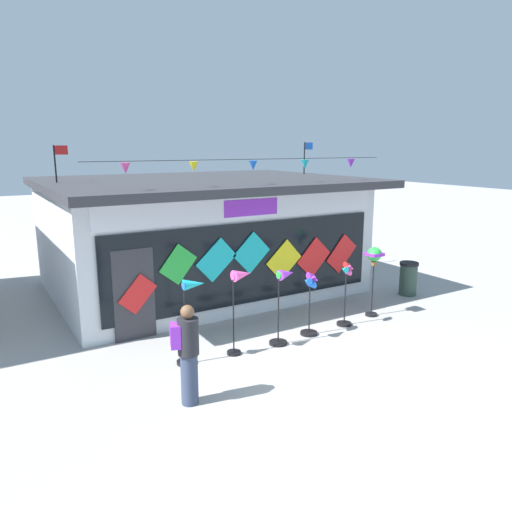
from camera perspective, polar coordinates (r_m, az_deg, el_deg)
The scene contains 10 objects.
ground_plane at distance 9.31m, azimuth 9.74°, elevation -13.71°, with size 80.00×80.00×0.00m, color #9E9B99.
kite_shop_building at distance 14.34m, azimuth -6.61°, elevation 2.66°, with size 8.44×6.79×4.23m.
wind_spinner_far_left at distance 9.42m, azimuth -7.56°, elevation -6.02°, with size 0.61×0.37×1.67m.
wind_spinner_left at distance 9.70m, azimuth -1.86°, elevation -3.90°, with size 0.56×0.28×1.75m.
wind_spinner_center_left at distance 10.27m, azimuth 3.24°, elevation -4.56°, with size 0.60×0.38×1.63m.
wind_spinner_center_right at distance 10.82m, azimuth 6.36°, elevation -4.87°, with size 0.39×0.39×1.46m.
wind_spinner_right at distance 11.50m, azimuth 10.46°, elevation -3.81°, with size 0.35×0.35×1.55m.
wind_spinner_far_right at distance 12.17m, azimuth 13.59°, elevation -0.51°, with size 0.35×0.35×1.74m.
person_near_camera at distance 8.03m, azimuth -7.99°, elevation -11.07°, with size 0.48×0.38×1.68m.
trash_bin at distance 14.41m, azimuth 17.32°, elevation -2.50°, with size 0.52×0.52×0.94m.
Camera 1 is at (-5.54, -6.25, 4.11)m, focal length 34.34 mm.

